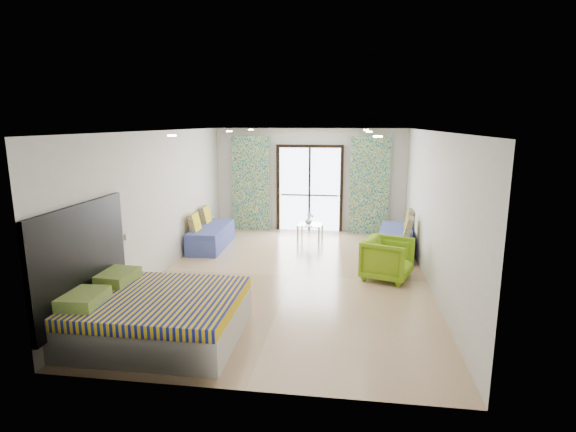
# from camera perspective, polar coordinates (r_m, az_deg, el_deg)

# --- Properties ---
(floor) EXTENTS (5.00, 7.50, 0.01)m
(floor) POSITION_cam_1_polar(r_m,az_deg,el_deg) (8.57, 0.38, -7.60)
(floor) COLOR tan
(floor) RESTS_ON ground
(ceiling) EXTENTS (5.00, 7.50, 0.01)m
(ceiling) POSITION_cam_1_polar(r_m,az_deg,el_deg) (8.08, 0.41, 10.76)
(ceiling) COLOR silver
(ceiling) RESTS_ON ground
(wall_back) EXTENTS (5.00, 0.01, 2.70)m
(wall_back) POSITION_cam_1_polar(r_m,az_deg,el_deg) (11.90, 2.77, 4.57)
(wall_back) COLOR silver
(wall_back) RESTS_ON ground
(wall_front) EXTENTS (5.00, 0.01, 2.70)m
(wall_front) POSITION_cam_1_polar(r_m,az_deg,el_deg) (4.64, -5.75, -7.10)
(wall_front) COLOR silver
(wall_front) RESTS_ON ground
(wall_left) EXTENTS (0.01, 7.50, 2.70)m
(wall_left) POSITION_cam_1_polar(r_m,az_deg,el_deg) (8.90, -15.79, 1.67)
(wall_left) COLOR silver
(wall_left) RESTS_ON ground
(wall_right) EXTENTS (0.01, 7.50, 2.70)m
(wall_right) POSITION_cam_1_polar(r_m,az_deg,el_deg) (8.28, 17.82, 0.81)
(wall_right) COLOR silver
(wall_right) RESTS_ON ground
(balcony_door) EXTENTS (1.76, 0.08, 2.28)m
(balcony_door) POSITION_cam_1_polar(r_m,az_deg,el_deg) (11.89, 2.76, 4.12)
(balcony_door) COLOR black
(balcony_door) RESTS_ON floor
(balcony_rail) EXTENTS (1.52, 0.03, 0.04)m
(balcony_rail) POSITION_cam_1_polar(r_m,az_deg,el_deg) (11.94, 2.74, 2.66)
(balcony_rail) COLOR #595451
(balcony_rail) RESTS_ON balcony_door
(curtain_left) EXTENTS (1.00, 0.10, 2.50)m
(curtain_left) POSITION_cam_1_polar(r_m,az_deg,el_deg) (11.98, -4.73, 4.11)
(curtain_left) COLOR silver
(curtain_left) RESTS_ON floor
(curtain_right) EXTENTS (1.00, 0.10, 2.50)m
(curtain_right) POSITION_cam_1_polar(r_m,az_deg,el_deg) (11.70, 10.28, 3.78)
(curtain_right) COLOR silver
(curtain_right) RESTS_ON floor
(downlight_a) EXTENTS (0.12, 0.12, 0.02)m
(downlight_a) POSITION_cam_1_polar(r_m,az_deg,el_deg) (6.50, -14.53, 9.86)
(downlight_a) COLOR #FFE0B2
(downlight_a) RESTS_ON ceiling
(downlight_b) EXTENTS (0.12, 0.12, 0.02)m
(downlight_b) POSITION_cam_1_polar(r_m,az_deg,el_deg) (6.02, 11.34, 9.88)
(downlight_b) COLOR #FFE0B2
(downlight_b) RESTS_ON ceiling
(downlight_c) EXTENTS (0.12, 0.12, 0.02)m
(downlight_c) POSITION_cam_1_polar(r_m,az_deg,el_deg) (9.34, -7.46, 10.62)
(downlight_c) COLOR #FFE0B2
(downlight_c) RESTS_ON ceiling
(downlight_d) EXTENTS (0.12, 0.12, 0.02)m
(downlight_d) POSITION_cam_1_polar(r_m,az_deg,el_deg) (9.02, 10.27, 10.50)
(downlight_d) COLOR #FFE0B2
(downlight_d) RESTS_ON ceiling
(downlight_e) EXTENTS (0.12, 0.12, 0.02)m
(downlight_e) POSITION_cam_1_polar(r_m,az_deg,el_deg) (11.28, -4.74, 10.87)
(downlight_e) COLOR #FFE0B2
(downlight_e) RESTS_ON ceiling
(downlight_f) EXTENTS (0.12, 0.12, 0.02)m
(downlight_f) POSITION_cam_1_polar(r_m,az_deg,el_deg) (11.02, 9.88, 10.72)
(downlight_f) COLOR #FFE0B2
(downlight_f) RESTS_ON ceiling
(headboard) EXTENTS (0.06, 2.10, 1.50)m
(headboard) POSITION_cam_1_polar(r_m,az_deg,el_deg) (6.62, -24.67, -5.07)
(headboard) COLOR black
(headboard) RESTS_ON floor
(switch_plate) EXTENTS (0.02, 0.10, 0.10)m
(switch_plate) POSITION_cam_1_polar(r_m,az_deg,el_deg) (7.67, -19.77, -2.47)
(switch_plate) COLOR silver
(switch_plate) RESTS_ON wall_left
(bed) EXTENTS (2.19, 1.78, 0.75)m
(bed) POSITION_cam_1_polar(r_m,az_deg,el_deg) (6.41, -16.51, -11.98)
(bed) COLOR silver
(bed) RESTS_ON floor
(daybed_left) EXTENTS (0.74, 1.80, 0.88)m
(daybed_left) POSITION_cam_1_polar(r_m,az_deg,el_deg) (10.57, -9.81, -2.45)
(daybed_left) COLOR #404F9A
(daybed_left) RESTS_ON floor
(daybed_right) EXTENTS (0.97, 1.95, 0.92)m
(daybed_right) POSITION_cam_1_polar(r_m,az_deg,el_deg) (10.23, 13.62, -3.04)
(daybed_right) COLOR #404F9A
(daybed_right) RESTS_ON floor
(coffee_table) EXTENTS (0.65, 0.65, 0.69)m
(coffee_table) POSITION_cam_1_polar(r_m,az_deg,el_deg) (11.06, 2.84, -1.25)
(coffee_table) COLOR silver
(coffee_table) RESTS_ON floor
(vase) EXTENTS (0.24, 0.24, 0.18)m
(vase) POSITION_cam_1_polar(r_m,az_deg,el_deg) (11.05, 2.61, -0.55)
(vase) COLOR white
(vase) RESTS_ON coffee_table
(armchair) EXTENTS (1.00, 1.03, 0.84)m
(armchair) POSITION_cam_1_polar(r_m,az_deg,el_deg) (8.49, 12.52, -5.10)
(armchair) COLOR #74A214
(armchair) RESTS_ON floor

